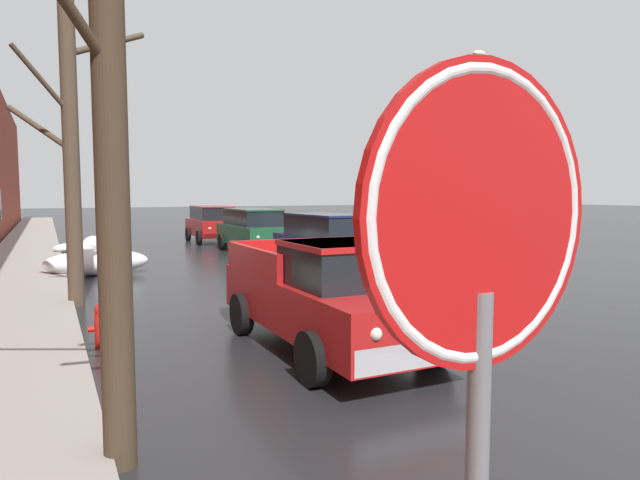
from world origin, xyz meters
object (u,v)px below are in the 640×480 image
object	(u,v)px
bare_tree_second_along_sidewalk	(71,138)
street_lamp_post	(477,153)
fire_hydrant	(102,325)
stop_sign_at_corner	(481,315)
suv_green_parked_kerbside_mid	(252,229)
suv_darkblue_parked_kerbside_close	(327,241)
suv_red_parked_far_down_block	(212,222)
pickup_truck_red_approaching_near_lane	(331,295)
bare_tree_at_the_corner	(103,49)

from	to	relation	value
bare_tree_second_along_sidewalk	street_lamp_post	distance (m)	10.77
fire_hydrant	stop_sign_at_corner	size ratio (longest dim) A/B	0.25
suv_green_parked_kerbside_mid	fire_hydrant	size ratio (longest dim) A/B	6.84
suv_darkblue_parked_kerbside_close	fire_hydrant	world-z (taller)	suv_darkblue_parked_kerbside_close
suv_darkblue_parked_kerbside_close	suv_green_parked_kerbside_mid	distance (m)	6.50
suv_red_parked_far_down_block	street_lamp_post	distance (m)	15.59
pickup_truck_red_approaching_near_lane	street_lamp_post	distance (m)	9.29
stop_sign_at_corner	suv_red_parked_far_down_block	bearing A→B (deg)	76.12
suv_green_parked_kerbside_mid	bare_tree_second_along_sidewalk	bearing A→B (deg)	-129.44
bare_tree_at_the_corner	stop_sign_at_corner	xyz separation A→B (m)	(0.48, -4.01, -1.50)
fire_hydrant	suv_green_parked_kerbside_mid	bearing A→B (deg)	60.93
stop_sign_at_corner	street_lamp_post	xyz separation A→B (m)	(10.33, 11.49, 1.47)
suv_darkblue_parked_kerbside_close	pickup_truck_red_approaching_near_lane	bearing A→B (deg)	-116.53
bare_tree_second_along_sidewalk	suv_darkblue_parked_kerbside_close	bearing A→B (deg)	16.51
fire_hydrant	pickup_truck_red_approaching_near_lane	bearing A→B (deg)	-29.26
pickup_truck_red_approaching_near_lane	suv_darkblue_parked_kerbside_close	distance (m)	8.68
suv_darkblue_parked_kerbside_close	stop_sign_at_corner	xyz separation A→B (m)	(-6.85, -14.29, 1.17)
suv_darkblue_parked_kerbside_close	suv_red_parked_far_down_block	xyz separation A→B (m)	(-0.33, 12.09, 0.00)
suv_darkblue_parked_kerbside_close	bare_tree_second_along_sidewalk	bearing A→B (deg)	-163.49
street_lamp_post	suv_red_parked_far_down_block	bearing A→B (deg)	104.35
suv_green_parked_kerbside_mid	street_lamp_post	bearing A→B (deg)	-68.67
stop_sign_at_corner	street_lamp_post	size ratio (longest dim) A/B	0.43
bare_tree_at_the_corner	suv_darkblue_parked_kerbside_close	size ratio (longest dim) A/B	1.60
bare_tree_second_along_sidewalk	fire_hydrant	bearing A→B (deg)	-87.19
bare_tree_at_the_corner	stop_sign_at_corner	bearing A→B (deg)	-83.14
suv_green_parked_kerbside_mid	street_lamp_post	world-z (taller)	street_lamp_post
suv_darkblue_parked_kerbside_close	suv_red_parked_far_down_block	world-z (taller)	same
suv_darkblue_parked_kerbside_close	stop_sign_at_corner	world-z (taller)	stop_sign_at_corner
bare_tree_at_the_corner	stop_sign_at_corner	world-z (taller)	bare_tree_at_the_corner
suv_red_parked_far_down_block	fire_hydrant	size ratio (longest dim) A/B	6.10
bare_tree_at_the_corner	bare_tree_second_along_sidewalk	size ratio (longest dim) A/B	1.02
suv_red_parked_far_down_block	stop_sign_at_corner	bearing A→B (deg)	-103.88
bare_tree_at_the_corner	street_lamp_post	world-z (taller)	bare_tree_at_the_corner
suv_green_parked_kerbside_mid	street_lamp_post	xyz separation A→B (m)	(3.63, -9.30, 2.64)
pickup_truck_red_approaching_near_lane	stop_sign_at_corner	size ratio (longest dim) A/B	1.77
suv_green_parked_kerbside_mid	stop_sign_at_corner	xyz separation A→B (m)	(-6.70, -20.79, 1.17)
suv_green_parked_kerbside_mid	stop_sign_at_corner	size ratio (longest dim) A/B	1.74
suv_green_parked_kerbside_mid	stop_sign_at_corner	world-z (taller)	stop_sign_at_corner
street_lamp_post	fire_hydrant	bearing A→B (deg)	-163.29
suv_red_parked_far_down_block	street_lamp_post	world-z (taller)	street_lamp_post
street_lamp_post	stop_sign_at_corner	bearing A→B (deg)	-131.94
bare_tree_second_along_sidewalk	street_lamp_post	xyz separation A→B (m)	(10.75, -0.64, -0.00)
fire_hydrant	bare_tree_at_the_corner	bearing A→B (deg)	-93.29
suv_green_parked_kerbside_mid	stop_sign_at_corner	bearing A→B (deg)	-107.85
pickup_truck_red_approaching_near_lane	bare_tree_at_the_corner	bearing A→B (deg)	-143.98
suv_green_parked_kerbside_mid	suv_red_parked_far_down_block	bearing A→B (deg)	91.82
fire_hydrant	street_lamp_post	distance (m)	11.50
suv_red_parked_far_down_block	fire_hydrant	world-z (taller)	suv_red_parked_far_down_block
bare_tree_second_along_sidewalk	stop_sign_at_corner	world-z (taller)	bare_tree_second_along_sidewalk
suv_red_parked_far_down_block	fire_hydrant	bearing A→B (deg)	-110.50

